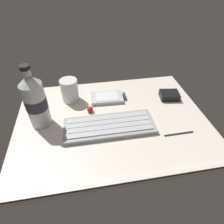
{
  "coord_description": "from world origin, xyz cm",
  "views": [
    {
      "loc": [
        -8.41,
        -48.17,
        44.2
      ],
      "look_at": [
        0.0,
        0.0,
        3.0
      ],
      "focal_mm": 30.99,
      "sensor_mm": 36.0,
      "label": 1
    }
  ],
  "objects": [
    {
      "name": "juice_cup",
      "position": [
        -13.59,
        13.59,
        3.91
      ],
      "size": [
        6.4,
        6.4,
        8.5
      ],
      "color": "silver",
      "rests_on": "ground_plane"
    },
    {
      "name": "keyboard",
      "position": [
        -1.53,
        -4.1,
        0.81
      ],
      "size": [
        29.06,
        11.15,
        1.7
      ],
      "color": "#93969B",
      "rests_on": "ground_plane"
    },
    {
      "name": "handheld_device",
      "position": [
        0.66,
        11.49,
        0.73
      ],
      "size": [
        13.03,
        8.1,
        1.5
      ],
      "color": "#B7BABF",
      "rests_on": "ground_plane"
    },
    {
      "name": "stylus_pen",
      "position": [
        19.37,
        -10.61,
        0.35
      ],
      "size": [
        9.51,
        0.81,
        0.7
      ],
      "primitive_type": "cylinder",
      "rotation": [
        0.0,
        1.57,
        0.01
      ],
      "color": "#26262B",
      "rests_on": "ground_plane"
    },
    {
      "name": "trackball_mouse",
      "position": [
        -7.0,
        5.0,
        1.1
      ],
      "size": [
        2.2,
        2.2,
        2.2
      ],
      "primitive_type": "sphere",
      "color": "red",
      "rests_on": "ground_plane"
    },
    {
      "name": "charger_block",
      "position": [
        23.9,
        8.2,
        1.2
      ],
      "size": [
        7.72,
        6.54,
        2.4
      ],
      "primitive_type": "cube",
      "rotation": [
        0.0,
        0.0,
        -0.14
      ],
      "color": "black",
      "rests_on": "ground_plane"
    },
    {
      "name": "water_bottle",
      "position": [
        -23.28,
        2.08,
        9.01
      ],
      "size": [
        6.73,
        6.73,
        20.8
      ],
      "color": "silver",
      "rests_on": "ground_plane"
    },
    {
      "name": "ground_plane",
      "position": [
        0.0,
        -0.23,
        -0.99
      ],
      "size": [
        64.0,
        48.0,
        2.8
      ],
      "color": "beige"
    }
  ]
}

